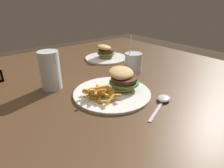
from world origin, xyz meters
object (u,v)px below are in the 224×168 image
(beer_glass, at_px, (50,72))
(juice_glass, at_px, (133,64))
(meal_plate_far, at_px, (106,54))
(spoon, at_px, (163,99))
(meal_plate_near, at_px, (117,86))

(beer_glass, height_order, juice_glass, juice_glass)
(beer_glass, xyz_separation_m, meal_plate_far, (0.44, 0.20, -0.05))
(beer_glass, relative_size, spoon, 0.87)
(spoon, bearing_deg, meal_plate_near, 97.47)
(spoon, xyz_separation_m, meal_plate_far, (0.15, 0.57, 0.02))
(meal_plate_near, bearing_deg, meal_plate_far, 58.83)
(juice_glass, height_order, meal_plate_far, juice_glass)
(meal_plate_far, bearing_deg, beer_glass, -155.21)
(juice_glass, relative_size, meal_plate_far, 0.74)
(spoon, bearing_deg, meal_plate_far, 53.19)
(meal_plate_far, bearing_deg, meal_plate_near, -121.17)
(juice_glass, bearing_deg, meal_plate_near, -149.91)
(meal_plate_near, xyz_separation_m, meal_plate_far, (0.24, 0.40, -0.00))
(juice_glass, distance_m, spoon, 0.31)
(juice_glass, bearing_deg, spoon, -112.45)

